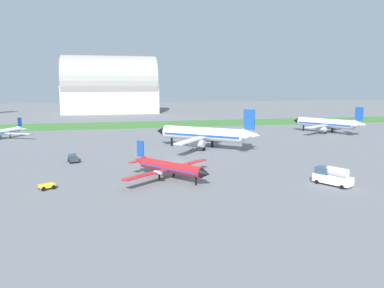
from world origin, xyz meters
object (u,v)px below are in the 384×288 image
(pushback_tug_by_runway, at_px, (73,158))
(baggage_cart_midfield, at_px, (47,186))
(airplane_midfield_jet, at_px, (205,134))
(airplane_taxiing_turboprop, at_px, (4,132))
(airplane_parked_jet_far, at_px, (327,123))
(fuel_truck_near_gate, at_px, (332,176))
(airplane_foreground_turboprop, at_px, (169,167))

(pushback_tug_by_runway, bearing_deg, baggage_cart_midfield, 159.90)
(airplane_midfield_jet, height_order, baggage_cart_midfield, airplane_midfield_jet)
(airplane_taxiing_turboprop, height_order, pushback_tug_by_runway, airplane_taxiing_turboprop)
(airplane_parked_jet_far, bearing_deg, baggage_cart_midfield, 90.69)
(airplane_parked_jet_far, relative_size, fuel_truck_near_gate, 3.63)
(fuel_truck_near_gate, relative_size, baggage_cart_midfield, 2.34)
(airplane_taxiing_turboprop, xyz_separation_m, pushback_tug_by_runway, (25.36, -42.74, -1.38))
(fuel_truck_near_gate, bearing_deg, airplane_taxiing_turboprop, 15.28)
(fuel_truck_near_gate, bearing_deg, airplane_parked_jet_far, -61.12)
(airplane_parked_jet_far, bearing_deg, airplane_foreground_turboprop, 97.09)
(airplane_midfield_jet, bearing_deg, fuel_truck_near_gate, 145.78)
(fuel_truck_near_gate, bearing_deg, airplane_foreground_turboprop, 40.62)
(airplane_foreground_turboprop, height_order, airplane_midfield_jet, airplane_midfield_jet)
(pushback_tug_by_runway, bearing_deg, airplane_taxiing_turboprop, 16.25)
(baggage_cart_midfield, bearing_deg, pushback_tug_by_runway, -124.62)
(fuel_truck_near_gate, height_order, pushback_tug_by_runway, fuel_truck_near_gate)
(airplane_midfield_jet, distance_m, baggage_cart_midfield, 48.34)
(pushback_tug_by_runway, bearing_deg, fuel_truck_near_gate, -137.66)
(airplane_midfield_jet, xyz_separation_m, pushback_tug_by_runway, (-33.45, -10.61, -3.07))
(airplane_midfield_jet, height_order, pushback_tug_by_runway, airplane_midfield_jet)
(baggage_cart_midfield, bearing_deg, airplane_midfield_jet, -166.58)
(airplane_midfield_jet, bearing_deg, pushback_tug_by_runway, 56.59)
(airplane_taxiing_turboprop, bearing_deg, airplane_midfield_jet, 90.84)
(airplane_taxiing_turboprop, distance_m, airplane_midfield_jet, 67.04)
(airplane_foreground_turboprop, bearing_deg, airplane_parked_jet_far, 90.02)
(airplane_foreground_turboprop, xyz_separation_m, baggage_cart_midfield, (-20.87, -1.96, -1.80))
(airplane_midfield_jet, relative_size, fuel_truck_near_gate, 3.83)
(fuel_truck_near_gate, height_order, baggage_cart_midfield, fuel_truck_near_gate)
(airplane_parked_jet_far, relative_size, baggage_cart_midfield, 8.48)
(airplane_foreground_turboprop, xyz_separation_m, airplane_midfield_jet, (14.75, 30.54, 1.61))
(airplane_foreground_turboprop, bearing_deg, baggage_cart_midfield, -123.14)
(fuel_truck_near_gate, bearing_deg, baggage_cart_midfield, 51.41)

